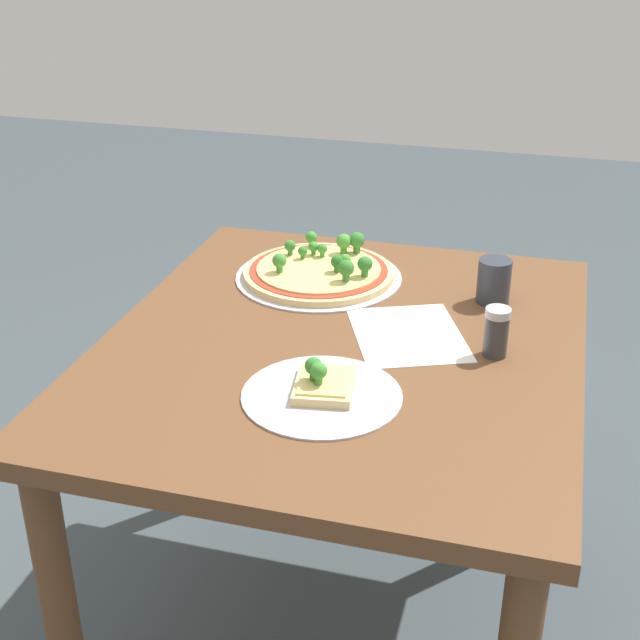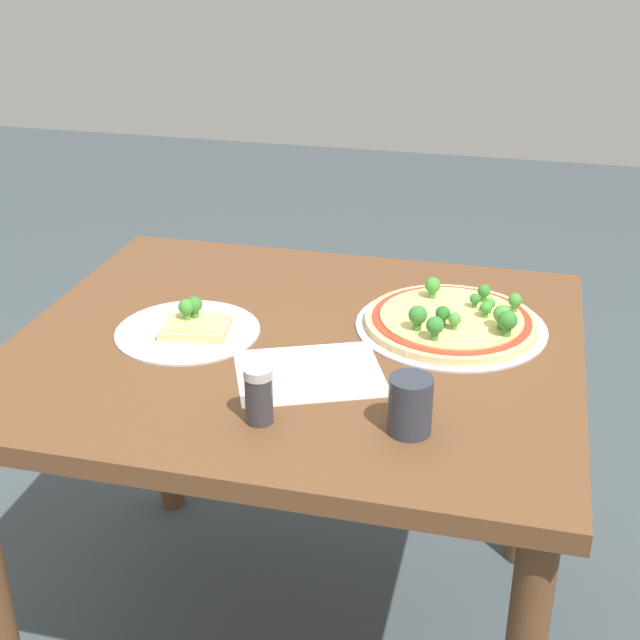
# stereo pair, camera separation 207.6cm
# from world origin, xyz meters

# --- Properties ---
(ground_plane) EXTENTS (8.00, 8.00, 0.00)m
(ground_plane) POSITION_xyz_m (0.00, 0.00, 0.00)
(ground_plane) COLOR #3D474C
(dining_table) EXTENTS (1.01, 0.87, 0.72)m
(dining_table) POSITION_xyz_m (0.00, 0.00, 0.62)
(dining_table) COLOR brown
(dining_table) RESTS_ON ground_plane
(pizza_tray_whole) EXTENTS (0.36, 0.36, 0.07)m
(pizza_tray_whole) POSITION_xyz_m (0.27, 0.12, 0.74)
(pizza_tray_whole) COLOR #B7B7BC
(pizza_tray_whole) RESTS_ON dining_table
(pizza_tray_slice) EXTENTS (0.27, 0.27, 0.06)m
(pizza_tray_slice) POSITION_xyz_m (-0.20, -0.02, 0.73)
(pizza_tray_slice) COLOR #B7B7BC
(pizza_tray_slice) RESTS_ON dining_table
(drinking_cup) EXTENTS (0.07, 0.07, 0.09)m
(drinking_cup) POSITION_xyz_m (0.24, -0.25, 0.77)
(drinking_cup) COLOR #2D333D
(drinking_cup) RESTS_ON dining_table
(condiment_shaker) EXTENTS (0.05, 0.05, 0.09)m
(condiment_shaker) POSITION_xyz_m (0.02, -0.28, 0.77)
(condiment_shaker) COLOR #333338
(condiment_shaker) RESTS_ON dining_table
(paper_menu) EXTENTS (0.30, 0.28, 0.00)m
(paper_menu) POSITION_xyz_m (0.05, -0.11, 0.72)
(paper_menu) COLOR white
(paper_menu) RESTS_ON dining_table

